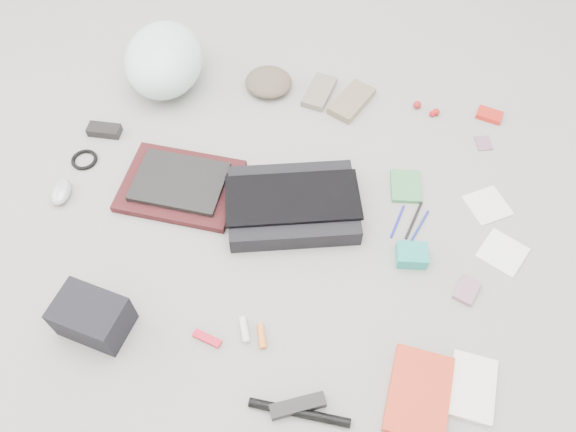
# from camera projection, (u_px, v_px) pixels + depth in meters

# --- Properties ---
(ground_plane) EXTENTS (4.00, 4.00, 0.00)m
(ground_plane) POSITION_uv_depth(u_px,v_px,m) (288.00, 224.00, 1.81)
(ground_plane) COLOR gray
(messenger_bag) EXTENTS (0.46, 0.37, 0.07)m
(messenger_bag) POSITION_uv_depth(u_px,v_px,m) (293.00, 205.00, 1.81)
(messenger_bag) COLOR black
(messenger_bag) RESTS_ON ground_plane
(bag_flap) EXTENTS (0.46, 0.28, 0.01)m
(bag_flap) POSITION_uv_depth(u_px,v_px,m) (293.00, 198.00, 1.78)
(bag_flap) COLOR black
(bag_flap) RESTS_ON messenger_bag
(laptop_sleeve) EXTENTS (0.41, 0.32, 0.03)m
(laptop_sleeve) POSITION_uv_depth(u_px,v_px,m) (181.00, 186.00, 1.88)
(laptop_sleeve) COLOR #3F1316
(laptop_sleeve) RESTS_ON ground_plane
(laptop) EXTENTS (0.31, 0.24, 0.02)m
(laptop) POSITION_uv_depth(u_px,v_px,m) (180.00, 182.00, 1.86)
(laptop) COLOR black
(laptop) RESTS_ON laptop_sleeve
(bike_helmet) EXTENTS (0.32, 0.39, 0.22)m
(bike_helmet) POSITION_uv_depth(u_px,v_px,m) (164.00, 60.00, 2.08)
(bike_helmet) COLOR white
(bike_helmet) RESTS_ON ground_plane
(beanie) EXTENTS (0.21, 0.21, 0.06)m
(beanie) POSITION_uv_depth(u_px,v_px,m) (269.00, 82.00, 2.13)
(beanie) COLOR brown
(beanie) RESTS_ON ground_plane
(mitten_left) EXTENTS (0.13, 0.19, 0.03)m
(mitten_left) POSITION_uv_depth(u_px,v_px,m) (319.00, 92.00, 2.13)
(mitten_left) COLOR gray
(mitten_left) RESTS_ON ground_plane
(mitten_right) EXTENTS (0.18, 0.22, 0.03)m
(mitten_right) POSITION_uv_depth(u_px,v_px,m) (352.00, 101.00, 2.10)
(mitten_right) COLOR #7D6D53
(mitten_right) RESTS_ON ground_plane
(power_brick) EXTENTS (0.12, 0.05, 0.03)m
(power_brick) POSITION_uv_depth(u_px,v_px,m) (104.00, 130.00, 2.02)
(power_brick) COLOR black
(power_brick) RESTS_ON ground_plane
(cable_coil) EXTENTS (0.10, 0.10, 0.01)m
(cable_coil) POSITION_uv_depth(u_px,v_px,m) (84.00, 160.00, 1.95)
(cable_coil) COLOR black
(cable_coil) RESTS_ON ground_plane
(mouse) EXTENTS (0.07, 0.11, 0.04)m
(mouse) POSITION_uv_depth(u_px,v_px,m) (61.00, 192.00, 1.86)
(mouse) COLOR #A9AAB5
(mouse) RESTS_ON ground_plane
(camera_bag) EXTENTS (0.22, 0.18, 0.12)m
(camera_bag) POSITION_uv_depth(u_px,v_px,m) (92.00, 317.00, 1.57)
(camera_bag) COLOR black
(camera_bag) RESTS_ON ground_plane
(multitool) EXTENTS (0.09, 0.05, 0.01)m
(multitool) POSITION_uv_depth(u_px,v_px,m) (207.00, 338.00, 1.59)
(multitool) COLOR red
(multitool) RESTS_ON ground_plane
(toiletry_tube_white) EXTENTS (0.05, 0.08, 0.02)m
(toiletry_tube_white) POSITION_uv_depth(u_px,v_px,m) (244.00, 330.00, 1.60)
(toiletry_tube_white) COLOR silver
(toiletry_tube_white) RESTS_ON ground_plane
(toiletry_tube_orange) EXTENTS (0.04, 0.07, 0.02)m
(toiletry_tube_orange) POSITION_uv_depth(u_px,v_px,m) (262.00, 336.00, 1.59)
(toiletry_tube_orange) COLOR orange
(toiletry_tube_orange) RESTS_ON ground_plane
(u_lock) EXTENTS (0.15, 0.09, 0.03)m
(u_lock) POSITION_uv_depth(u_px,v_px,m) (298.00, 406.00, 1.48)
(u_lock) COLOR black
(u_lock) RESTS_ON ground_plane
(bike_pump) EXTENTS (0.27, 0.05, 0.03)m
(bike_pump) POSITION_uv_depth(u_px,v_px,m) (299.00, 413.00, 1.48)
(bike_pump) COLOR black
(bike_pump) RESTS_ON ground_plane
(book_red) EXTENTS (0.19, 0.26, 0.03)m
(book_red) POSITION_uv_depth(u_px,v_px,m) (419.00, 394.00, 1.50)
(book_red) COLOR #EE3E23
(book_red) RESTS_ON ground_plane
(book_white) EXTENTS (0.15, 0.20, 0.02)m
(book_white) POSITION_uv_depth(u_px,v_px,m) (472.00, 387.00, 1.52)
(book_white) COLOR white
(book_white) RESTS_ON ground_plane
(notepad) EXTENTS (0.11, 0.14, 0.02)m
(notepad) POSITION_uv_depth(u_px,v_px,m) (406.00, 186.00, 1.89)
(notepad) COLOR #39854C
(notepad) RESTS_ON ground_plane
(pen_blue) EXTENTS (0.05, 0.13, 0.01)m
(pen_blue) POSITION_uv_depth(u_px,v_px,m) (398.00, 222.00, 1.82)
(pen_blue) COLOR #1D1CA2
(pen_blue) RESTS_ON ground_plane
(pen_black) EXTENTS (0.06, 0.15, 0.01)m
(pen_black) POSITION_uv_depth(u_px,v_px,m) (414.00, 220.00, 1.82)
(pen_black) COLOR black
(pen_black) RESTS_ON ground_plane
(pen_navy) EXTENTS (0.06, 0.13, 0.01)m
(pen_navy) POSITION_uv_depth(u_px,v_px,m) (420.00, 226.00, 1.81)
(pen_navy) COLOR navy
(pen_navy) RESTS_ON ground_plane
(accordion_wallet) EXTENTS (0.10, 0.08, 0.05)m
(accordion_wallet) POSITION_uv_depth(u_px,v_px,m) (412.00, 255.00, 1.72)
(accordion_wallet) COLOR teal
(accordion_wallet) RESTS_ON ground_plane
(card_deck) EXTENTS (0.09, 0.10, 0.02)m
(card_deck) POSITION_uv_depth(u_px,v_px,m) (467.00, 290.00, 1.68)
(card_deck) COLOR #A26E89
(card_deck) RESTS_ON ground_plane
(napkin_top) EXTENTS (0.17, 0.17, 0.01)m
(napkin_top) POSITION_uv_depth(u_px,v_px,m) (487.00, 206.00, 1.85)
(napkin_top) COLOR silver
(napkin_top) RESTS_ON ground_plane
(napkin_bottom) EXTENTS (0.17, 0.17, 0.01)m
(napkin_bottom) POSITION_uv_depth(u_px,v_px,m) (503.00, 253.00, 1.75)
(napkin_bottom) COLOR white
(napkin_bottom) RESTS_ON ground_plane
(lollipop_a) EXTENTS (0.04, 0.04, 0.03)m
(lollipop_a) POSITION_uv_depth(u_px,v_px,m) (417.00, 105.00, 2.09)
(lollipop_a) COLOR #A41A1E
(lollipop_a) RESTS_ON ground_plane
(lollipop_b) EXTENTS (0.03, 0.03, 0.02)m
(lollipop_b) POSITION_uv_depth(u_px,v_px,m) (432.00, 114.00, 2.07)
(lollipop_b) COLOR red
(lollipop_b) RESTS_ON ground_plane
(lollipop_c) EXTENTS (0.03, 0.03, 0.03)m
(lollipop_c) POSITION_uv_depth(u_px,v_px,m) (436.00, 112.00, 2.07)
(lollipop_c) COLOR #9D1B10
(lollipop_c) RESTS_ON ground_plane
(altoids_tin) EXTENTS (0.10, 0.08, 0.02)m
(altoids_tin) POSITION_uv_depth(u_px,v_px,m) (489.00, 115.00, 2.07)
(altoids_tin) COLOR red
(altoids_tin) RESTS_ON ground_plane
(stamp_sheet) EXTENTS (0.07, 0.07, 0.00)m
(stamp_sheet) POSITION_uv_depth(u_px,v_px,m) (483.00, 143.00, 2.00)
(stamp_sheet) COLOR #8C5C7B
(stamp_sheet) RESTS_ON ground_plane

